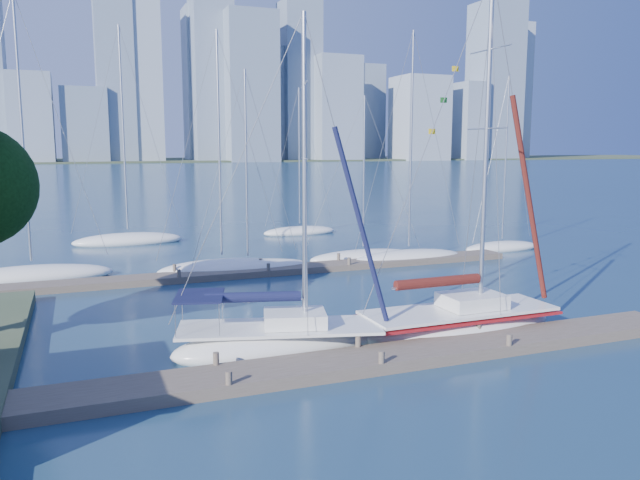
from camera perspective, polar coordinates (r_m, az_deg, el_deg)
name	(u,v)px	position (r m, az deg, el deg)	size (l,w,h in m)	color
ground	(369,366)	(21.46, 4.52, -11.41)	(700.00, 700.00, 0.00)	#18314E
near_dock	(369,360)	(21.40, 4.53, -10.90)	(26.00, 2.00, 0.40)	brown
far_dock	(281,270)	(36.52, -3.59, -2.74)	(30.00, 1.80, 0.36)	brown
far_shore	(95,161)	(338.33, -19.92, 6.79)	(800.00, 100.00, 1.50)	#38472D
sailboat_navy	(280,324)	(22.65, -3.71, -7.67)	(8.22, 4.52, 12.35)	white
sailboat_maroon	(460,305)	(25.23, 12.65, -5.85)	(8.44, 2.79, 14.32)	white
bg_boat_0	(32,275)	(37.97, -24.81, -2.91)	(8.84, 4.97, 15.68)	white
bg_boat_1	(222,268)	(37.03, -8.94, -2.51)	(7.66, 2.74, 14.13)	white
bg_boat_2	(248,268)	(36.95, -6.59, -2.55)	(8.02, 5.22, 11.97)	white
bg_boat_3	(363,256)	(40.70, 3.96, -1.51)	(7.65, 4.34, 10.81)	white
bg_boat_4	(409,257)	(40.43, 8.11, -1.56)	(7.73, 2.43, 14.71)	white
bg_boat_5	(502,247)	(46.28, 16.29, -0.60)	(6.28, 3.13, 12.54)	white
bg_boat_6	(128,240)	(49.52, -17.13, 0.03)	(8.34, 3.51, 16.47)	white
bg_boat_7	(300,231)	(52.57, -1.87, 0.81)	(6.52, 2.79, 12.40)	white
skyline	(148,86)	(311.54, -15.47, 13.39)	(503.65, 51.31, 109.50)	slate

